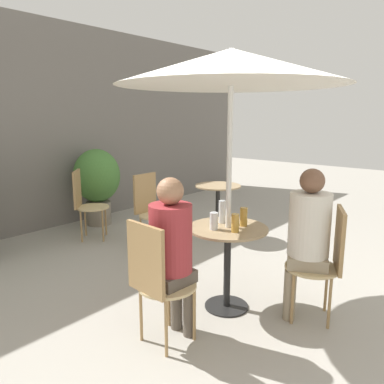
# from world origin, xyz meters

# --- Properties ---
(ground_plane) EXTENTS (20.00, 20.00, 0.00)m
(ground_plane) POSITION_xyz_m (0.00, 0.00, 0.00)
(ground_plane) COLOR #9E998E
(storefront_wall) EXTENTS (10.00, 0.06, 3.00)m
(storefront_wall) POSITION_xyz_m (0.00, 3.62, 1.50)
(storefront_wall) COLOR slate
(storefront_wall) RESTS_ON ground_plane
(cafe_table_near) EXTENTS (0.68, 0.68, 0.73)m
(cafe_table_near) POSITION_xyz_m (0.09, 0.20, 0.55)
(cafe_table_near) COLOR black
(cafe_table_near) RESTS_ON ground_plane
(cafe_table_far) EXTENTS (0.62, 0.62, 0.73)m
(cafe_table_far) POSITION_xyz_m (1.59, 1.42, 0.52)
(cafe_table_far) COLOR black
(cafe_table_far) RESTS_ON ground_plane
(bistro_chair_0) EXTENTS (0.44, 0.43, 0.95)m
(bistro_chair_0) POSITION_xyz_m (-0.71, 0.26, 0.56)
(bistro_chair_0) COLOR tan
(bistro_chair_0) RESTS_ON ground_plane
(bistro_chair_1) EXTENTS (0.47, 0.48, 0.95)m
(bistro_chair_1) POSITION_xyz_m (0.44, -0.52, 0.56)
(bistro_chair_1) COLOR tan
(bistro_chair_1) RESTS_ON ground_plane
(bistro_chair_3) EXTENTS (0.49, 0.49, 0.95)m
(bistro_chair_3) POSITION_xyz_m (0.37, 2.74, 0.56)
(bistro_chair_3) COLOR tan
(bistro_chair_3) RESTS_ON ground_plane
(bistro_chair_4) EXTENTS (0.43, 0.43, 0.95)m
(bistro_chair_4) POSITION_xyz_m (0.71, 1.82, 0.56)
(bistro_chair_4) COLOR tan
(bistro_chair_4) RESTS_ON ground_plane
(seated_person_0) EXTENTS (0.33, 0.31, 1.24)m
(seated_person_0) POSITION_xyz_m (-0.55, 0.24, 0.74)
(seated_person_0) COLOR brown
(seated_person_0) RESTS_ON ground_plane
(seated_person_1) EXTENTS (0.39, 0.40, 1.26)m
(seated_person_1) POSITION_xyz_m (0.37, -0.38, 0.74)
(seated_person_1) COLOR gray
(seated_person_1) RESTS_ON ground_plane
(beer_glass_0) EXTENTS (0.06, 0.06, 0.15)m
(beer_glass_0) POSITION_xyz_m (0.01, 0.08, 0.81)
(beer_glass_0) COLOR #B28433
(beer_glass_0) RESTS_ON cafe_table_near
(beer_glass_1) EXTENTS (0.06, 0.06, 0.16)m
(beer_glass_1) POSITION_xyz_m (0.20, 0.12, 0.81)
(beer_glass_1) COLOR #B28433
(beer_glass_1) RESTS_ON cafe_table_near
(beer_glass_2) EXTENTS (0.06, 0.06, 0.20)m
(beer_glass_2) POSITION_xyz_m (0.16, 0.32, 0.83)
(beer_glass_2) COLOR silver
(beer_glass_2) RESTS_ON cafe_table_near
(beer_glass_3) EXTENTS (0.07, 0.07, 0.14)m
(beer_glass_3) POSITION_xyz_m (-0.04, 0.25, 0.81)
(beer_glass_3) COLOR silver
(beer_glass_3) RESTS_ON cafe_table_near
(potted_plant_1) EXTENTS (0.70, 0.70, 1.17)m
(potted_plant_1) POSITION_xyz_m (0.91, 3.20, 0.70)
(potted_plant_1) COLOR slate
(potted_plant_1) RESTS_ON ground_plane
(umbrella) EXTENTS (1.82, 1.82, 2.17)m
(umbrella) POSITION_xyz_m (0.09, 0.20, 2.02)
(umbrella) COLOR silver
(umbrella) RESTS_ON ground_plane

